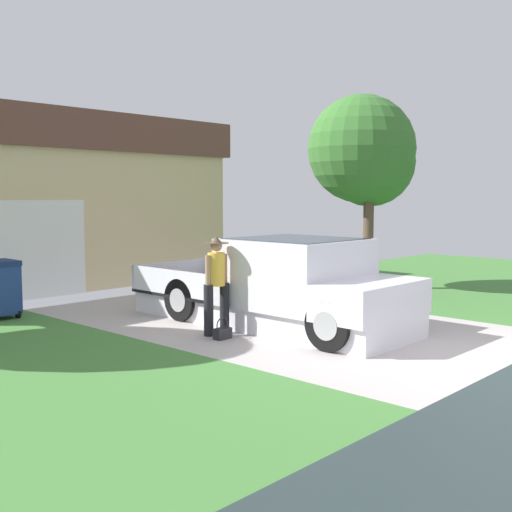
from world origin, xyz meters
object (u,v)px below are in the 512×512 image
at_px(pickup_truck, 287,287).
at_px(handbag, 223,332).
at_px(house_with_garage, 11,200).
at_px(person_with_hat, 216,282).
at_px(front_yard_tree, 365,154).

xyz_separation_m(pickup_truck, handbag, (-1.45, 0.17, -0.60)).
xyz_separation_m(pickup_truck, house_with_garage, (-0.70, 9.00, 1.51)).
relative_size(person_with_hat, house_with_garage, 0.16).
bearing_deg(house_with_garage, handbag, -94.88).
height_order(person_with_hat, house_with_garage, house_with_garage).
distance_m(handbag, house_with_garage, 9.11).
relative_size(handbag, front_yard_tree, 0.08).
bearing_deg(pickup_truck, handbag, -6.31).
bearing_deg(front_yard_tree, person_with_hat, -168.29).
relative_size(pickup_truck, front_yard_tree, 1.14).
xyz_separation_m(handbag, house_with_garage, (0.75, 8.83, 2.12)).
bearing_deg(person_with_hat, handbag, -110.48).
distance_m(person_with_hat, handbag, 0.87).
bearing_deg(front_yard_tree, handbag, -165.96).
relative_size(handbag, house_with_garage, 0.03).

